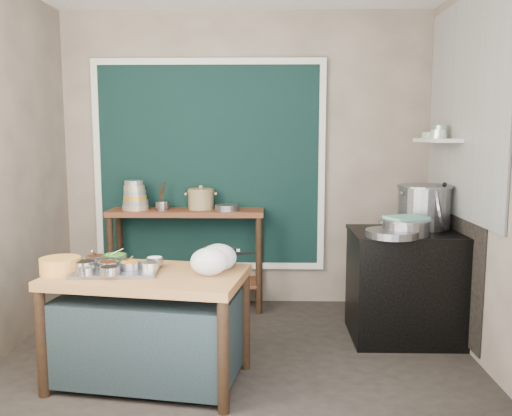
{
  "coord_description": "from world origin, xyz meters",
  "views": [
    {
      "loc": [
        0.22,
        -3.74,
        1.64
      ],
      "look_at": [
        0.13,
        0.25,
        1.11
      ],
      "focal_mm": 38.0,
      "sensor_mm": 36.0,
      "label": 1
    }
  ],
  "objects_px": {
    "back_counter": "(187,259)",
    "stove_block": "(407,287)",
    "steamer": "(406,227)",
    "prep_table": "(149,328)",
    "stock_pot": "(424,207)",
    "ceramic_crock": "(201,200)",
    "utensil_cup": "(162,205)",
    "saucepan": "(220,257)",
    "yellow_basin": "(60,265)",
    "condiment_tray": "(117,270)"
  },
  "relations": [
    {
      "from": "back_counter",
      "to": "stove_block",
      "type": "relative_size",
      "value": 1.61
    },
    {
      "from": "steamer",
      "to": "back_counter",
      "type": "bearing_deg",
      "value": 153.96
    },
    {
      "from": "back_counter",
      "to": "stove_block",
      "type": "xyz_separation_m",
      "value": [
        1.9,
        -0.73,
        -0.05
      ]
    },
    {
      "from": "prep_table",
      "to": "stock_pot",
      "type": "xyz_separation_m",
      "value": [
        2.07,
        1.01,
        0.68
      ]
    },
    {
      "from": "stove_block",
      "to": "stock_pot",
      "type": "distance_m",
      "value": 0.67
    },
    {
      "from": "ceramic_crock",
      "to": "steamer",
      "type": "distance_m",
      "value": 1.93
    },
    {
      "from": "utensil_cup",
      "to": "back_counter",
      "type": "bearing_deg",
      "value": 2.89
    },
    {
      "from": "stove_block",
      "to": "utensil_cup",
      "type": "bearing_deg",
      "value": 161.32
    },
    {
      "from": "ceramic_crock",
      "to": "steamer",
      "type": "xyz_separation_m",
      "value": [
        1.69,
        -0.93,
        -0.09
      ]
    },
    {
      "from": "stock_pot",
      "to": "saucepan",
      "type": "bearing_deg",
      "value": -152.42
    },
    {
      "from": "saucepan",
      "to": "yellow_basin",
      "type": "bearing_deg",
      "value": 171.23
    },
    {
      "from": "back_counter",
      "to": "steamer",
      "type": "bearing_deg",
      "value": -26.04
    },
    {
      "from": "yellow_basin",
      "to": "utensil_cup",
      "type": "distance_m",
      "value": 1.64
    },
    {
      "from": "back_counter",
      "to": "saucepan",
      "type": "relative_size",
      "value": 6.02
    },
    {
      "from": "stove_block",
      "to": "yellow_basin",
      "type": "xyz_separation_m",
      "value": [
        -2.49,
        -0.87,
        0.38
      ]
    },
    {
      "from": "back_counter",
      "to": "ceramic_crock",
      "type": "bearing_deg",
      "value": 14.26
    },
    {
      "from": "back_counter",
      "to": "ceramic_crock",
      "type": "relative_size",
      "value": 5.63
    },
    {
      "from": "back_counter",
      "to": "condiment_tray",
      "type": "height_order",
      "value": "back_counter"
    },
    {
      "from": "condiment_tray",
      "to": "steamer",
      "type": "bearing_deg",
      "value": 18.2
    },
    {
      "from": "stove_block",
      "to": "saucepan",
      "type": "relative_size",
      "value": 3.74
    },
    {
      "from": "back_counter",
      "to": "stock_pot",
      "type": "relative_size",
      "value": 3.18
    },
    {
      "from": "yellow_basin",
      "to": "ceramic_crock",
      "type": "bearing_deg",
      "value": 66.19
    },
    {
      "from": "stock_pot",
      "to": "stove_block",
      "type": "bearing_deg",
      "value": -133.43
    },
    {
      "from": "stove_block",
      "to": "condiment_tray",
      "type": "bearing_deg",
      "value": -158.48
    },
    {
      "from": "prep_table",
      "to": "yellow_basin",
      "type": "height_order",
      "value": "yellow_basin"
    },
    {
      "from": "stove_block",
      "to": "utensil_cup",
      "type": "distance_m",
      "value": 2.31
    },
    {
      "from": "prep_table",
      "to": "back_counter",
      "type": "height_order",
      "value": "back_counter"
    },
    {
      "from": "condiment_tray",
      "to": "utensil_cup",
      "type": "relative_size",
      "value": 4.07
    },
    {
      "from": "stove_block",
      "to": "stock_pot",
      "type": "bearing_deg",
      "value": 46.57
    },
    {
      "from": "stove_block",
      "to": "yellow_basin",
      "type": "bearing_deg",
      "value": -160.7
    },
    {
      "from": "condiment_tray",
      "to": "yellow_basin",
      "type": "xyz_separation_m",
      "value": [
        -0.36,
        -0.03,
        0.04
      ]
    },
    {
      "from": "stock_pot",
      "to": "utensil_cup",
      "type": "bearing_deg",
      "value": 166.27
    },
    {
      "from": "saucepan",
      "to": "ceramic_crock",
      "type": "height_order",
      "value": "ceramic_crock"
    },
    {
      "from": "utensil_cup",
      "to": "saucepan",
      "type": "bearing_deg",
      "value": -64.55
    },
    {
      "from": "stock_pot",
      "to": "steamer",
      "type": "height_order",
      "value": "stock_pot"
    },
    {
      "from": "yellow_basin",
      "to": "ceramic_crock",
      "type": "distance_m",
      "value": 1.8
    },
    {
      "from": "utensil_cup",
      "to": "ceramic_crock",
      "type": "distance_m",
      "value": 0.37
    },
    {
      "from": "stove_block",
      "to": "saucepan",
      "type": "xyz_separation_m",
      "value": [
        -1.46,
        -0.68,
        0.39
      ]
    },
    {
      "from": "back_counter",
      "to": "stove_block",
      "type": "height_order",
      "value": "back_counter"
    },
    {
      "from": "prep_table",
      "to": "utensil_cup",
      "type": "distance_m",
      "value": 1.7
    },
    {
      "from": "saucepan",
      "to": "utensil_cup",
      "type": "relative_size",
      "value": 1.8
    },
    {
      "from": "prep_table",
      "to": "saucepan",
      "type": "relative_size",
      "value": 5.19
    },
    {
      "from": "stove_block",
      "to": "condiment_tray",
      "type": "relative_size",
      "value": 1.65
    },
    {
      "from": "prep_table",
      "to": "ceramic_crock",
      "type": "bearing_deg",
      "value": 93.59
    },
    {
      "from": "back_counter",
      "to": "stock_pot",
      "type": "distance_m",
      "value": 2.21
    },
    {
      "from": "back_counter",
      "to": "saucepan",
      "type": "bearing_deg",
      "value": -72.68
    },
    {
      "from": "back_counter",
      "to": "stove_block",
      "type": "distance_m",
      "value": 2.04
    },
    {
      "from": "prep_table",
      "to": "yellow_basin",
      "type": "bearing_deg",
      "value": -168.78
    },
    {
      "from": "stock_pot",
      "to": "condiment_tray",
      "type": "bearing_deg",
      "value": -156.31
    },
    {
      "from": "condiment_tray",
      "to": "yellow_basin",
      "type": "bearing_deg",
      "value": -174.8
    }
  ]
}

